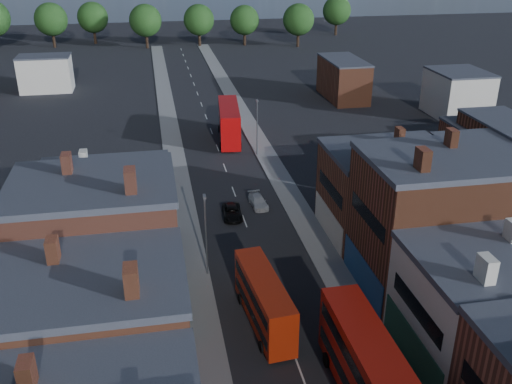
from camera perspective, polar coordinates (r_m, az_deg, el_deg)
name	(u,v)px	position (r m, az deg, el deg)	size (l,w,h in m)	color
pavement_west	(180,189)	(71.36, -7.64, 0.32)	(3.00, 200.00, 0.12)	gray
pavement_east	(282,181)	(73.01, 2.58, 1.09)	(3.00, 200.00, 0.12)	gray
lamp_post_2	(206,230)	(51.44, -5.04, -3.80)	(0.25, 0.70, 8.12)	slate
lamp_post_3	(257,124)	(80.30, 0.11, 6.86)	(0.25, 0.70, 8.12)	slate
bus_0	(264,300)	(46.22, 0.81, -10.75)	(3.22, 10.18, 4.32)	#B0210A
bus_1	(368,370)	(39.83, 11.13, -17.04)	(3.24, 12.39, 5.34)	red
bus_2	(229,122)	(87.05, -2.70, 7.01)	(4.11, 12.79, 5.43)	#B10708
car_2	(232,212)	(63.63, -2.39, -2.04)	(2.05, 4.44, 1.23)	black
car_3	(258,201)	(66.15, 0.21, -0.94)	(1.69, 4.17, 1.21)	silver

